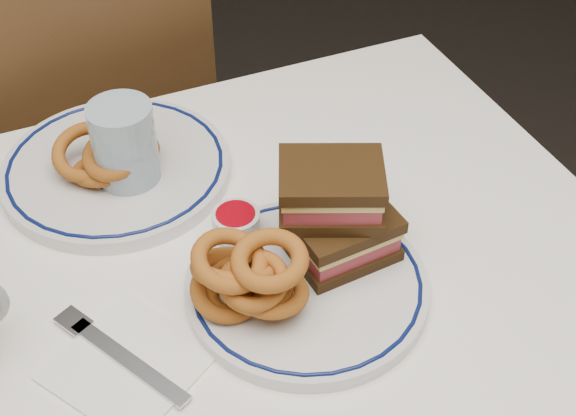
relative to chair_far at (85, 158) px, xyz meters
name	(u,v)px	position (x,y,z in m)	size (l,w,h in m)	color
chair_far	(85,158)	(0.00, 0.00, 0.00)	(0.50, 0.50, 0.92)	#412A15
main_plate	(307,286)	(0.14, -0.66, 0.26)	(0.27, 0.27, 0.02)	silver
reuben_sandwich	(337,212)	(0.19, -0.63, 0.33)	(0.14, 0.13, 0.12)	black
onion_rings_main	(246,277)	(0.07, -0.66, 0.31)	(0.12, 0.12, 0.10)	brown
ketchup_ramekin	(236,223)	(0.10, -0.56, 0.29)	(0.06, 0.06, 0.03)	silver
water_glass	(125,149)	(0.01, -0.41, 0.31)	(0.08, 0.08, 0.12)	#90ABBA
far_plate	(116,168)	(0.00, -0.38, 0.26)	(0.29, 0.29, 0.02)	silver
onion_rings_far	(108,156)	(-0.01, -0.39, 0.30)	(0.14, 0.12, 0.08)	brown
napkin_fork	(127,362)	(-0.07, -0.67, 0.25)	(0.19, 0.19, 0.01)	white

